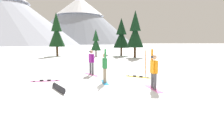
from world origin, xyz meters
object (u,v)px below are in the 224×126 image
object	(u,v)px
trail_marker_pole	(146,62)
pine_tree_short	(121,35)
snowboarder_midground	(105,67)
loose_snowboard_near_left	(45,81)
snowboarder_foreground	(154,71)
loose_snowboard_far_spare	(138,77)
pine_tree_leaning	(135,32)
loose_snowboard_near_right	(59,88)
pine_tree_broad	(96,42)
snowboarder_background	(91,62)
pine_tree_young	(57,32)

from	to	relation	value
trail_marker_pole	pine_tree_short	world-z (taller)	pine_tree_short
snowboarder_midground	loose_snowboard_near_left	distance (m)	3.75
snowboarder_foreground	loose_snowboard_far_spare	size ratio (longest dim) A/B	1.19
pine_tree_leaning	loose_snowboard_near_right	bearing A→B (deg)	-110.93
loose_snowboard_near_left	pine_tree_short	size ratio (longest dim) A/B	0.27
snowboarder_foreground	trail_marker_pole	bearing A→B (deg)	81.20
pine_tree_broad	pine_tree_leaning	distance (m)	6.91
trail_marker_pole	loose_snowboard_near_left	bearing A→B (deg)	-162.02
snowboarder_background	loose_snowboard_far_spare	bearing A→B (deg)	-18.62
snowboarder_background	loose_snowboard_far_spare	world-z (taller)	snowboarder_background
loose_snowboard_near_right	pine_tree_young	world-z (taller)	pine_tree_young
snowboarder_midground	pine_tree_young	size ratio (longest dim) A/B	0.27
snowboarder_background	pine_tree_young	size ratio (longest dim) A/B	0.24
trail_marker_pole	pine_tree_leaning	xyz separation A→B (m)	(2.00, 14.81, 3.04)
loose_snowboard_near_left	snowboarder_midground	bearing A→B (deg)	-9.11
pine_tree_leaning	snowboarder_background	bearing A→B (deg)	-111.83
trail_marker_pole	pine_tree_short	bearing A→B (deg)	89.05
snowboarder_midground	pine_tree_broad	bearing A→B (deg)	92.73
snowboarder_background	pine_tree_leaning	xyz separation A→B (m)	(5.99, 14.95, 2.98)
snowboarder_midground	pine_tree_leaning	size ratio (longest dim) A/B	0.27
pine_tree_broad	pine_tree_leaning	world-z (taller)	pine_tree_leaning
loose_snowboard_far_spare	pine_tree_short	size ratio (longest dim) A/B	0.26
pine_tree_young	snowboarder_background	bearing A→B (deg)	-70.38
snowboarder_foreground	pine_tree_short	bearing A→B (deg)	87.52
loose_snowboard_near_left	pine_tree_broad	distance (m)	20.26
loose_snowboard_near_left	trail_marker_pole	bearing A→B (deg)	17.98
loose_snowboard_far_spare	loose_snowboard_near_left	bearing A→B (deg)	-170.68
loose_snowboard_near_left	pine_tree_broad	world-z (taller)	pine_tree_broad
pine_tree_short	pine_tree_young	world-z (taller)	pine_tree_young
loose_snowboard_near_right	loose_snowboard_far_spare	xyz separation A→B (m)	(4.56, 3.28, -0.12)
snowboarder_midground	snowboarder_background	bearing A→B (deg)	108.92
loose_snowboard_near_right	loose_snowboard_near_left	size ratio (longest dim) A/B	0.93
trail_marker_pole	pine_tree_leaning	distance (m)	15.25
snowboarder_foreground	snowboarder_background	bearing A→B (deg)	127.39
loose_snowboard_far_spare	pine_tree_leaning	size ratio (longest dim) A/B	0.23
loose_snowboard_near_left	pine_tree_leaning	bearing A→B (deg)	62.90
loose_snowboard_near_right	loose_snowboard_far_spare	world-z (taller)	loose_snowboard_near_right
loose_snowboard_far_spare	loose_snowboard_near_left	world-z (taller)	same
snowboarder_foreground	loose_snowboard_far_spare	world-z (taller)	snowboarder_foreground
loose_snowboard_near_right	pine_tree_short	distance (m)	23.94
pine_tree_young	snowboarder_midground	bearing A→B (deg)	-70.46
snowboarder_foreground	pine_tree_short	distance (m)	23.14
pine_tree_short	pine_tree_young	xyz separation A→B (m)	(-11.04, 0.26, 0.49)
snowboarder_foreground	pine_tree_leaning	size ratio (longest dim) A/B	0.28
snowboarder_foreground	pine_tree_broad	size ratio (longest dim) A/B	0.44
loose_snowboard_near_left	pine_tree_young	bearing A→B (deg)	100.93
loose_snowboard_near_left	pine_tree_broad	bearing A→B (deg)	82.53
loose_snowboard_far_spare	pine_tree_broad	xyz separation A→B (m)	(-3.25, 18.97, 2.47)
pine_tree_leaning	pine_tree_broad	bearing A→B (deg)	154.01
loose_snowboard_near_left	trail_marker_pole	world-z (taller)	trail_marker_pole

